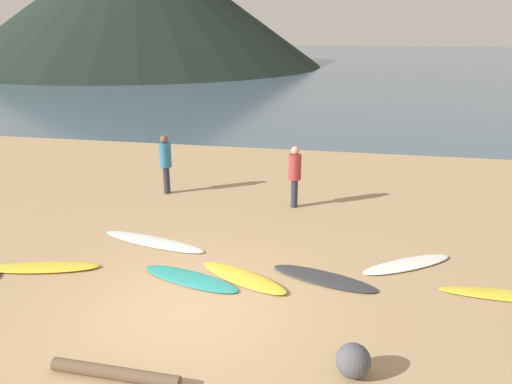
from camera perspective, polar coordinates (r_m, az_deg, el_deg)
ground_plane at (r=18.11m, az=2.39°, el=3.02°), size 120.00×120.00×0.20m
ocean_water at (r=69.52m, az=9.34°, el=14.35°), size 140.00×100.00×0.01m
surfboard_1 at (r=11.17m, az=-22.89°, el=-7.84°), size 2.29×1.03×0.09m
surfboard_2 at (r=11.72m, az=-11.51°, el=-5.51°), size 2.70×1.16×0.07m
surfboard_3 at (r=10.00m, az=-7.44°, el=-9.67°), size 2.21×1.18×0.06m
surfboard_4 at (r=9.92m, az=-1.44°, el=-9.62°), size 2.06×1.44×0.10m
surfboard_5 at (r=10.01m, az=7.66°, el=-9.62°), size 2.21×1.20×0.07m
surfboard_6 at (r=10.90m, az=16.67°, el=-7.82°), size 2.04×1.60×0.07m
person_0 at (r=13.43m, az=4.40°, el=2.29°), size 0.34×0.34×1.68m
person_1 at (r=14.74m, az=-10.20°, el=3.63°), size 0.35×0.35×1.72m
driftwood_log at (r=7.73m, az=-15.63°, el=-19.08°), size 1.91×0.23×0.19m
beach_rock_near at (r=7.56m, az=10.93°, el=-18.20°), size 0.49×0.49×0.49m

